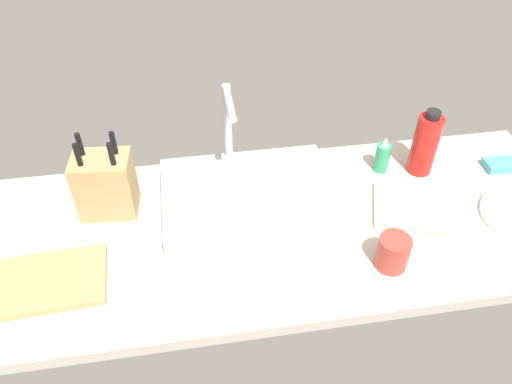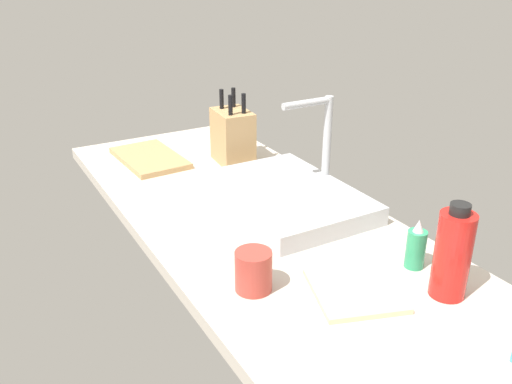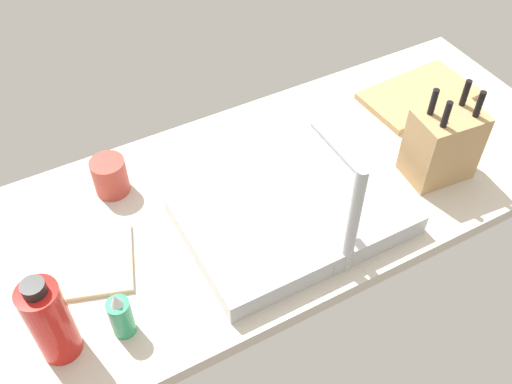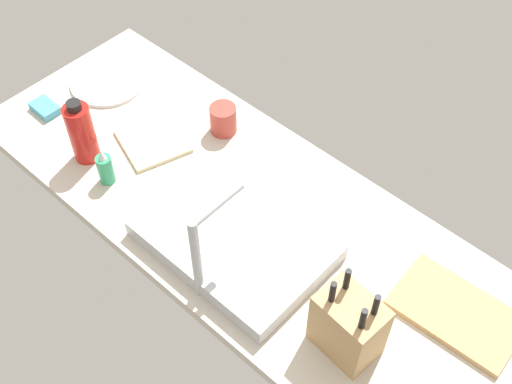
{
  "view_description": "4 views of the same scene",
  "coord_description": "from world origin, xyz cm",
  "px_view_note": "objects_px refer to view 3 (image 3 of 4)",
  "views": [
    {
      "loc": [
        -19.96,
        -91.52,
        100.04
      ],
      "look_at": [
        -4.82,
        3.7,
        12.87
      ],
      "focal_mm": 35.15,
      "sensor_mm": 36.0,
      "label": 1
    },
    {
      "loc": [
        110.46,
        -65.43,
        69.52
      ],
      "look_at": [
        -7.27,
        1.43,
        9.07
      ],
      "focal_mm": 38.53,
      "sensor_mm": 36.0,
      "label": 2
    },
    {
      "loc": [
        40.34,
        79.1,
        102.4
      ],
      "look_at": [
        -0.94,
        3.17,
        8.9
      ],
      "focal_mm": 40.95,
      "sensor_mm": 36.0,
      "label": 3
    },
    {
      "loc": [
        -75.84,
        78.55,
        143.41
      ],
      "look_at": [
        -2.0,
        -2.1,
        10.74
      ],
      "focal_mm": 46.25,
      "sensor_mm": 36.0,
      "label": 4
    }
  ],
  "objects_px": {
    "cutting_board": "(419,95)",
    "soap_bottle": "(121,316)",
    "sink_basin": "(293,214)",
    "coffee_mug": "(110,176)",
    "knife_block": "(443,144)",
    "faucet": "(348,206)",
    "dish_towel": "(88,264)",
    "water_bottle": "(50,321)"
  },
  "relations": [
    {
      "from": "faucet",
      "to": "dish_towel",
      "type": "relative_size",
      "value": 1.53
    },
    {
      "from": "sink_basin",
      "to": "water_bottle",
      "type": "relative_size",
      "value": 2.26
    },
    {
      "from": "knife_block",
      "to": "soap_bottle",
      "type": "distance_m",
      "value": 0.79
    },
    {
      "from": "faucet",
      "to": "dish_towel",
      "type": "height_order",
      "value": "faucet"
    },
    {
      "from": "cutting_board",
      "to": "faucet",
      "type": "bearing_deg",
      "value": 35.15
    },
    {
      "from": "knife_block",
      "to": "coffee_mug",
      "type": "xyz_separation_m",
      "value": [
        0.69,
        -0.31,
        -0.05
      ]
    },
    {
      "from": "soap_bottle",
      "to": "coffee_mug",
      "type": "bearing_deg",
      "value": -105.7
    },
    {
      "from": "knife_block",
      "to": "cutting_board",
      "type": "bearing_deg",
      "value": -116.7
    },
    {
      "from": "water_bottle",
      "to": "coffee_mug",
      "type": "bearing_deg",
      "value": -122.34
    },
    {
      "from": "cutting_board",
      "to": "soap_bottle",
      "type": "height_order",
      "value": "soap_bottle"
    },
    {
      "from": "dish_towel",
      "to": "coffee_mug",
      "type": "relative_size",
      "value": 2.08
    },
    {
      "from": "coffee_mug",
      "to": "faucet",
      "type": "bearing_deg",
      "value": 129.58
    },
    {
      "from": "sink_basin",
      "to": "faucet",
      "type": "distance_m",
      "value": 0.2
    },
    {
      "from": "faucet",
      "to": "cutting_board",
      "type": "bearing_deg",
      "value": -144.85
    },
    {
      "from": "sink_basin",
      "to": "water_bottle",
      "type": "bearing_deg",
      "value": 6.31
    },
    {
      "from": "cutting_board",
      "to": "soap_bottle",
      "type": "relative_size",
      "value": 2.55
    },
    {
      "from": "soap_bottle",
      "to": "cutting_board",
      "type": "bearing_deg",
      "value": -162.9
    },
    {
      "from": "sink_basin",
      "to": "dish_towel",
      "type": "bearing_deg",
      "value": -12.88
    },
    {
      "from": "knife_block",
      "to": "dish_towel",
      "type": "height_order",
      "value": "knife_block"
    },
    {
      "from": "water_bottle",
      "to": "cutting_board",
      "type": "bearing_deg",
      "value": -165.65
    },
    {
      "from": "dish_towel",
      "to": "faucet",
      "type": "bearing_deg",
      "value": 152.99
    },
    {
      "from": "faucet",
      "to": "cutting_board",
      "type": "distance_m",
      "value": 0.63
    },
    {
      "from": "faucet",
      "to": "dish_towel",
      "type": "bearing_deg",
      "value": -27.01
    },
    {
      "from": "water_bottle",
      "to": "sink_basin",
      "type": "bearing_deg",
      "value": -173.69
    },
    {
      "from": "soap_bottle",
      "to": "coffee_mug",
      "type": "relative_size",
      "value": 1.32
    },
    {
      "from": "sink_basin",
      "to": "coffee_mug",
      "type": "relative_size",
      "value": 5.27
    },
    {
      "from": "cutting_board",
      "to": "dish_towel",
      "type": "height_order",
      "value": "cutting_board"
    },
    {
      "from": "faucet",
      "to": "cutting_board",
      "type": "height_order",
      "value": "faucet"
    },
    {
      "from": "sink_basin",
      "to": "knife_block",
      "type": "relative_size",
      "value": 1.96
    },
    {
      "from": "faucet",
      "to": "soap_bottle",
      "type": "relative_size",
      "value": 2.42
    },
    {
      "from": "knife_block",
      "to": "cutting_board",
      "type": "distance_m",
      "value": 0.29
    },
    {
      "from": "water_bottle",
      "to": "knife_block",
      "type": "bearing_deg",
      "value": -178.15
    },
    {
      "from": "water_bottle",
      "to": "dish_towel",
      "type": "bearing_deg",
      "value": -121.72
    },
    {
      "from": "dish_towel",
      "to": "coffee_mug",
      "type": "height_order",
      "value": "coffee_mug"
    },
    {
      "from": "cutting_board",
      "to": "dish_towel",
      "type": "relative_size",
      "value": 1.61
    },
    {
      "from": "dish_towel",
      "to": "cutting_board",
      "type": "bearing_deg",
      "value": -173.3
    },
    {
      "from": "cutting_board",
      "to": "sink_basin",
      "type": "bearing_deg",
      "value": 21.91
    },
    {
      "from": "soap_bottle",
      "to": "water_bottle",
      "type": "distance_m",
      "value": 0.12
    },
    {
      "from": "coffee_mug",
      "to": "sink_basin",
      "type": "bearing_deg",
      "value": 138.3
    },
    {
      "from": "cutting_board",
      "to": "water_bottle",
      "type": "distance_m",
      "value": 1.09
    },
    {
      "from": "dish_towel",
      "to": "coffee_mug",
      "type": "bearing_deg",
      "value": -122.87
    },
    {
      "from": "knife_block",
      "to": "coffee_mug",
      "type": "distance_m",
      "value": 0.76
    }
  ]
}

